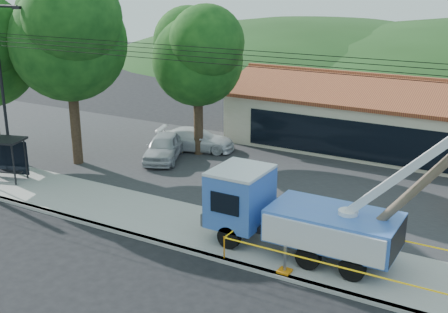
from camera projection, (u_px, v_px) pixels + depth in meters
ground at (168, 280)px, 19.87m from camera, size 120.00×120.00×0.00m
curb at (200, 254)px, 21.58m from camera, size 60.00×0.25×0.15m
sidewalk at (225, 235)px, 23.15m from camera, size 60.00×4.00×0.15m
parking_lot at (300, 179)px, 29.76m from camera, size 60.00×12.00×0.10m
strip_mall at (414, 123)px, 33.88m from camera, size 22.50×8.53×4.67m
streetlight at (4, 78)px, 28.97m from camera, size 2.13×0.22×9.00m
tree_west_near at (68, 31)px, 29.93m from camera, size 7.56×6.72×10.80m
tree_lot at (197, 52)px, 32.06m from camera, size 6.30×5.60×8.94m
hill_west at (321, 62)px, 72.41m from camera, size 78.40×56.00×28.00m
utility_truck at (296, 213)px, 21.22m from camera, size 11.33×3.94×7.76m
leaning_pole at (440, 168)px, 18.26m from camera, size 6.07×1.82×7.71m
bus_shelter at (3, 149)px, 28.93m from camera, size 2.66×2.06×2.26m
caution_tape at (367, 256)px, 19.79m from camera, size 9.95×3.14×0.91m
car_silver at (164, 161)px, 32.82m from camera, size 3.42×4.82×1.52m
car_white at (196, 152)px, 34.60m from camera, size 5.09×3.29×1.37m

